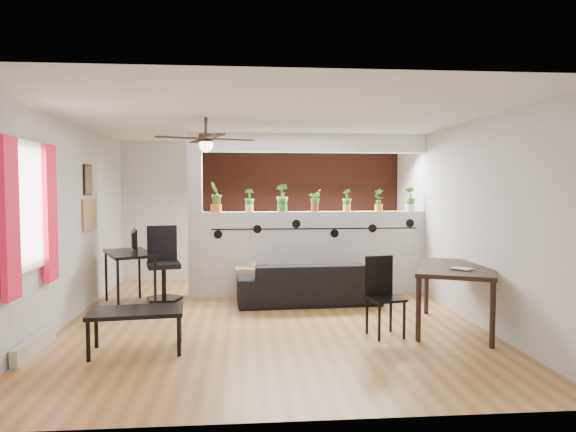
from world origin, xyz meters
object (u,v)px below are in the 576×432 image
Objects in this scene: ceiling_fan at (206,141)px; potted_plant_6 at (410,198)px; potted_plant_0 at (216,196)px; potted_plant_2 at (282,197)px; potted_plant_5 at (379,199)px; potted_plant_4 at (347,199)px; dining_table at (456,273)px; office_chair at (163,269)px; coffee_table at (136,314)px; cube_shelf at (249,284)px; cup at (252,264)px; sofa at (308,283)px; folding_chair at (382,289)px; potted_plant_3 at (315,200)px; potted_plant_1 at (249,199)px; computer_desk at (129,257)px.

ceiling_fan reaches higher than potted_plant_6.
potted_plant_2 is (1.05, 0.00, -0.02)m from potted_plant_0.
potted_plant_0 is 1.28× the size of potted_plant_5.
dining_table is at bearing -67.00° from potted_plant_4.
potted_plant_6 is (3.16, 0.00, -0.04)m from potted_plant_0.
office_chair is (-3.96, -0.28, -1.06)m from potted_plant_6.
potted_plant_6 is 4.87m from coffee_table.
cup reaches higher than cube_shelf.
sofa is 0.92m from cup.
office_chair is 3.52m from folding_chair.
potted_plant_3 is at bearing 0.00° from potted_plant_0.
potted_plant_3 is at bearing 180.00° from potted_plant_6.
office_chair is (-3.43, -0.28, -1.05)m from potted_plant_5.
potted_plant_6 is (2.63, -0.00, 0.01)m from potted_plant_1.
office_chair reaches higher than cube_shelf.
cube_shelf is (0.51, -0.34, -1.35)m from potted_plant_0.
potted_plant_0 is at bearing 26.04° from computer_desk.
potted_plant_0 is at bearing 89.36° from ceiling_fan.
potted_plant_4 is at bearing 0.00° from potted_plant_2.
cube_shelf is 2.54m from folding_chair.
potted_plant_1 is 0.98× the size of potted_plant_5.
computer_desk is at bearing -172.19° from potted_plant_6.
potted_plant_2 reaches higher than potted_plant_5.
potted_plant_0 is 1.39m from office_chair.
computer_desk is 4.54m from dining_table.
sofa is at bearing -35.18° from potted_plant_1.
dining_table is 1.61× the size of coffee_table.
computer_desk is (-2.81, -0.60, -0.82)m from potted_plant_3.
office_chair is at bearing -167.85° from potted_plant_1.
folding_chair is (1.55, -1.99, 0.29)m from cube_shelf.
dining_table is (2.50, -2.18, -0.86)m from potted_plant_1.
cube_shelf is at bearing -167.98° from potted_plant_4.
potted_plant_2 is 1.23× the size of potted_plant_3.
potted_plant_6 is at bearing 7.45° from cup.
sofa is at bearing -60.71° from potted_plant_2.
office_chair is 1.10× the size of coffee_table.
potted_plant_4 reaches higher than office_chair.
folding_chair reaches higher than coffee_table.
computer_desk is at bearing 104.04° from coffee_table.
ceiling_fan is 2.89m from potted_plant_4.
potted_plant_4 is 2.51m from dining_table.
potted_plant_3 is 0.29× the size of computer_desk.
potted_plant_0 is 1.33× the size of potted_plant_3.
cube_shelf is at bearing -147.98° from potted_plant_2.
computer_desk is at bearing -169.77° from potted_plant_4.
potted_plant_1 is 3.22m from coffee_table.
potted_plant_4 is at bearing 0.00° from potted_plant_0.
potted_plant_2 is at bearing 0.00° from potted_plant_0.
potted_plant_0 is at bearing -180.00° from potted_plant_1.
coffee_table is (-1.75, -2.75, -1.18)m from potted_plant_2.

